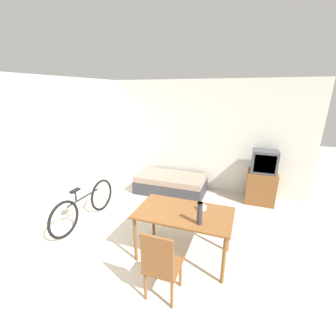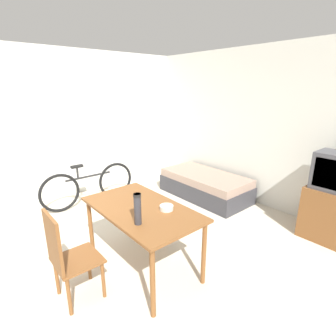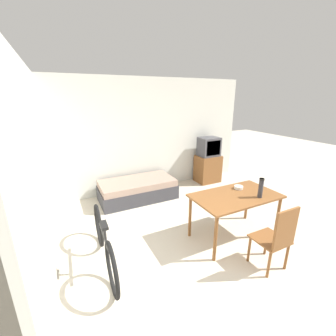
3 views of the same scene
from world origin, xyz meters
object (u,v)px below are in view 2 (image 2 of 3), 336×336
Objects in this scene: bicycle at (89,186)px; thermos_flask at (138,208)px; tv at (332,201)px; daybed at (205,185)px; mate_bowl at (166,208)px; wooden_chair at (66,255)px; dining_table at (142,214)px.

thermos_flask is at bearing -12.36° from bicycle.
tv reaches higher than bicycle.
daybed is 11.56× the size of mate_bowl.
wooden_chair is 0.57× the size of bicycle.
thermos_flask is 2.13× the size of mate_bowl.
dining_table is 9.47× the size of mate_bowl.
dining_table is at bearing -116.72° from tv.
dining_table is 4.44× the size of thermos_flask.
wooden_chair is at bearing -29.17° from bicycle.
bicycle is at bearing -121.34° from daybed.
tv reaches higher than wooden_chair.
bicycle is at bearing 167.64° from thermos_flask.
dining_table is (0.94, -2.12, 0.46)m from daybed.
thermos_flask is at bearing -82.51° from mate_bowl.
daybed is at bearing -175.13° from tv.
mate_bowl is at bearing 38.64° from dining_table.
tv is (2.10, 0.18, 0.35)m from daybed.
daybed is 2.15m from bicycle.
tv is 0.88× the size of dining_table.
thermos_flask is (0.27, -0.23, 0.26)m from dining_table.
dining_table is 1.45× the size of wooden_chair.
mate_bowl is at bearing -2.67° from bicycle.
dining_table is at bearing -7.83° from bicycle.
wooden_chair is 6.54× the size of mate_bowl.
dining_table is at bearing 87.23° from wooden_chair.
daybed is 1.39× the size of tv.
thermos_flask is (-0.88, -2.53, 0.37)m from tv.
bicycle is 2.46m from thermos_flask.
wooden_chair is (-0.04, -0.84, -0.15)m from dining_table.
tv is 3.36m from wooden_chair.
bicycle is at bearing 150.83° from wooden_chair.
dining_table is 0.44m from thermos_flask.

